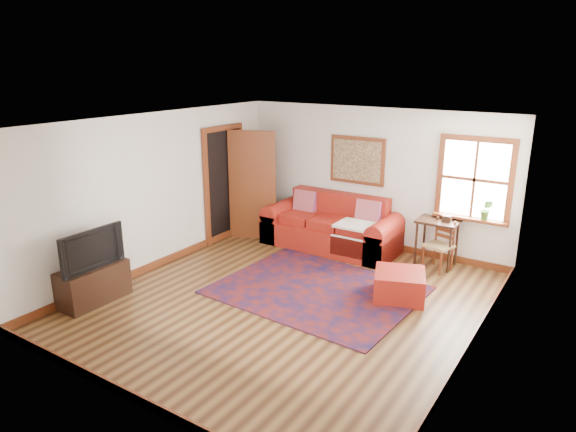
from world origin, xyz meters
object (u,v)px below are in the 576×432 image
Objects in this scene: ladder_back_chair at (441,243)px; media_cabinet at (94,284)px; side_table at (438,228)px; red_leather_sofa at (332,230)px; red_ottoman at (399,285)px.

ladder_back_chair is 0.86× the size of media_cabinet.
red_leather_sofa is at bearing -175.10° from side_table.
red_leather_sofa is 4.16m from media_cabinet.
red_leather_sofa reaches higher than ladder_back_chair.
side_table is (1.86, 0.16, 0.34)m from red_leather_sofa.
side_table is at bearing 127.02° from ladder_back_chair.
red_ottoman is at bearing -36.45° from red_leather_sofa.
red_leather_sofa is 3.12× the size of side_table.
side_table is (0.04, 1.50, 0.45)m from red_ottoman.
side_table reaches higher than red_ottoman.
media_cabinet is at bearing -114.53° from red_leather_sofa.
red_leather_sofa is at bearing 122.90° from red_ottoman.
red_leather_sofa reaches higher than media_cabinet.
red_leather_sofa is 2.93× the size of ladder_back_chair.
red_ottoman is 1.57m from side_table.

